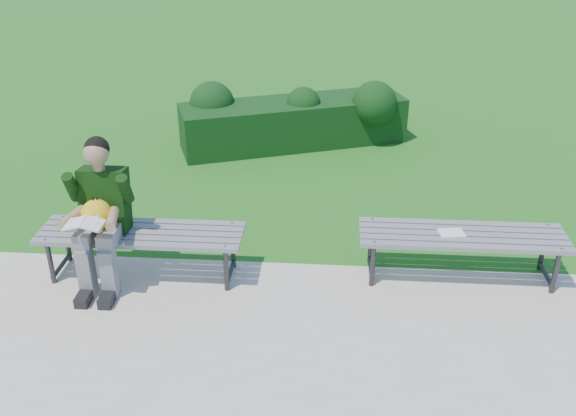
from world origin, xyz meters
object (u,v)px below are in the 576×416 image
(bench_right, at_px, (462,239))
(paper_sheet, at_px, (451,233))
(bench_left, at_px, (141,237))
(seated_boy, at_px, (100,210))
(hedge, at_px, (294,118))

(bench_right, relative_size, paper_sheet, 7.45)
(bench_left, distance_m, seated_boy, 0.43)
(bench_left, xyz_separation_m, bench_right, (2.82, 0.17, 0.00))
(seated_boy, bearing_deg, hedge, 67.66)
(bench_right, relative_size, seated_boy, 1.37)
(bench_left, xyz_separation_m, paper_sheet, (2.72, 0.17, 0.06))
(bench_left, bearing_deg, hedge, 71.51)
(hedge, height_order, paper_sheet, hedge)
(seated_boy, height_order, paper_sheet, seated_boy)
(hedge, distance_m, seated_boy, 3.79)
(hedge, xyz_separation_m, paper_sheet, (1.59, -3.23, 0.10))
(bench_left, relative_size, bench_right, 1.00)
(seated_boy, xyz_separation_m, paper_sheet, (3.02, 0.26, -0.24))
(paper_sheet, bearing_deg, bench_right, -0.00)
(hedge, bearing_deg, paper_sheet, -63.78)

